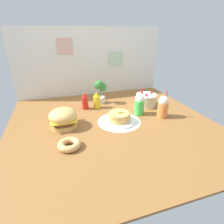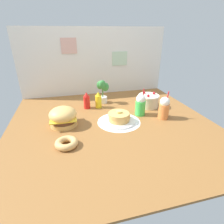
% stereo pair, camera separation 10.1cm
% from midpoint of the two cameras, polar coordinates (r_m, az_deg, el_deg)
% --- Properties ---
extents(ground_plane, '(2.17, 2.12, 0.02)m').
position_cam_midpoint_polar(ground_plane, '(1.94, 1.57, -3.92)').
color(ground_plane, brown).
extents(back_wall, '(2.17, 0.04, 0.97)m').
position_cam_midpoint_polar(back_wall, '(2.76, -4.54, 15.70)').
color(back_wall, silver).
rests_on(back_wall, ground_plane).
extents(doily_mat, '(0.47, 0.47, 0.00)m').
position_cam_midpoint_polar(doily_mat, '(1.97, 3.70, -3.13)').
color(doily_mat, white).
rests_on(doily_mat, ground_plane).
extents(burger, '(0.28, 0.28, 0.21)m').
position_cam_midpoint_polar(burger, '(1.91, -13.93, -1.52)').
color(burger, '#DBA859').
rests_on(burger, ground_plane).
extents(pancake_stack, '(0.36, 0.36, 0.13)m').
position_cam_midpoint_polar(pancake_stack, '(1.94, 3.76, -1.92)').
color(pancake_stack, white).
rests_on(pancake_stack, doily_mat).
extents(layer_cake, '(0.27, 0.27, 0.20)m').
position_cam_midpoint_polar(layer_cake, '(2.38, 12.76, 3.52)').
color(layer_cake, beige).
rests_on(layer_cake, ground_plane).
extents(ketchup_bottle, '(0.08, 0.08, 0.21)m').
position_cam_midpoint_polar(ketchup_bottle, '(2.29, -6.85, 3.54)').
color(ketchup_bottle, red).
rests_on(ketchup_bottle, ground_plane).
extents(mustard_bottle, '(0.08, 0.08, 0.21)m').
position_cam_midpoint_polar(mustard_bottle, '(2.29, -3.12, 3.75)').
color(mustard_bottle, yellow).
rests_on(mustard_bottle, ground_plane).
extents(cream_soda_cup, '(0.12, 0.12, 0.32)m').
position_cam_midpoint_polar(cream_soda_cup, '(2.11, 10.46, 2.22)').
color(cream_soda_cup, green).
rests_on(cream_soda_cup, ground_plane).
extents(orange_float_cup, '(0.12, 0.12, 0.32)m').
position_cam_midpoint_polar(orange_float_cup, '(2.09, 17.69, 1.23)').
color(orange_float_cup, orange).
rests_on(orange_float_cup, ground_plane).
extents(donut_pink_glaze, '(0.20, 0.20, 0.06)m').
position_cam_midpoint_polar(donut_pink_glaze, '(1.60, -12.62, -9.68)').
color(donut_pink_glaze, tan).
rests_on(donut_pink_glaze, ground_plane).
extents(potted_plant, '(0.16, 0.13, 0.33)m').
position_cam_midpoint_polar(potted_plant, '(2.42, -1.80, 6.84)').
color(potted_plant, white).
rests_on(potted_plant, ground_plane).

